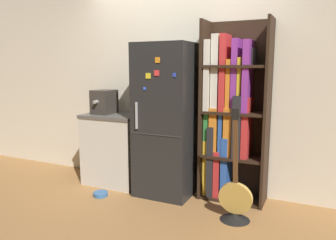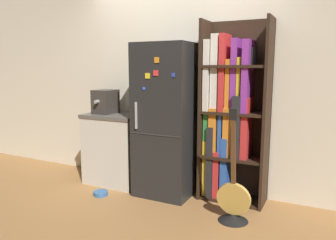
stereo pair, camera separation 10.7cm
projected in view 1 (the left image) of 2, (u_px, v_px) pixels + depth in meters
ground_plane at (162, 196)px, 3.85m from camera, size 16.00×16.00×0.00m
wall_back at (179, 83)px, 4.07m from camera, size 8.00×0.05×2.60m
refrigerator at (167, 120)px, 3.84m from camera, size 0.64×0.65×1.77m
bookshelf at (230, 116)px, 3.66m from camera, size 0.73×0.37×2.01m
kitchen_counter at (116, 148)px, 4.25m from camera, size 0.74×0.58×0.91m
espresso_machine at (104, 102)px, 4.20m from camera, size 0.24×0.35×0.30m
guitar at (235, 204)px, 3.21m from camera, size 0.33×0.30×1.13m
pet_bowl at (101, 194)px, 3.84m from camera, size 0.17×0.17×0.05m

